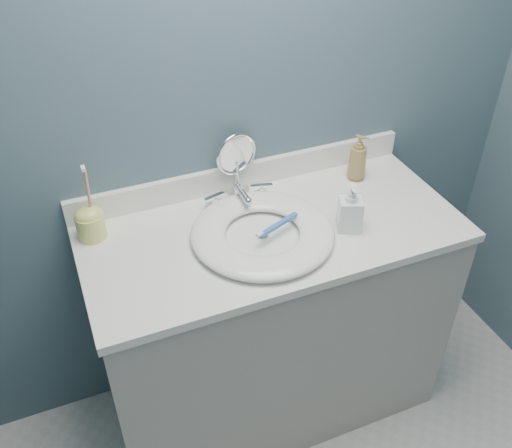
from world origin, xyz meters
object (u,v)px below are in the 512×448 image
soap_bottle_amber (358,157)px  makeup_mirror (236,161)px  soap_bottle_clear (351,207)px  toothbrush_holder (90,222)px

soap_bottle_amber → makeup_mirror: bearing=130.4°
soap_bottle_amber → soap_bottle_clear: (-0.17, -0.24, -0.00)m
soap_bottle_clear → soap_bottle_amber: bearing=78.7°
soap_bottle_amber → soap_bottle_clear: soap_bottle_amber is taller
makeup_mirror → soap_bottle_amber: 0.43m
soap_bottle_amber → toothbrush_holder: size_ratio=0.67×
makeup_mirror → soap_bottle_clear: (0.26, -0.33, -0.04)m
soap_bottle_clear → makeup_mirror: bearing=151.4°
makeup_mirror → soap_bottle_amber: (0.43, -0.08, -0.04)m
soap_bottle_amber → toothbrush_holder: 0.93m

